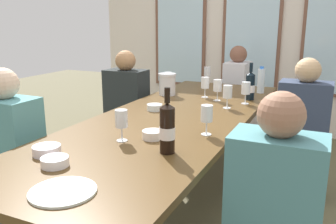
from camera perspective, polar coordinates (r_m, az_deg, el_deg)
The scene contains 24 objects.
ground_plane at distance 2.74m, azimuth 0.81°, elevation -15.78°, with size 12.00×12.00×0.00m, color brown.
back_wall_with_windows at distance 4.67m, azimuth 13.34°, elevation 14.88°, with size 4.17×0.10×2.90m.
dining_table at distance 2.47m, azimuth 0.87°, elevation -2.03°, with size 0.97×2.83×0.74m.
white_plate_0 at distance 1.45m, azimuth -16.37°, elevation -12.02°, with size 0.26×0.26×0.01m, color white.
metal_pitcher at distance 3.14m, azimuth -0.12°, elevation 4.46°, with size 0.16×0.16×0.19m.
wine_bottle_0 at distance 3.03m, azimuth 12.93°, elevation 4.08°, with size 0.08×0.08×0.30m.
wine_bottle_1 at distance 1.75m, azimuth -0.12°, elevation -2.58°, with size 0.08×0.08×0.33m.
tasting_bowl_0 at distance 2.61m, azimuth -2.14°, elevation 0.76°, with size 0.11×0.11×0.04m, color white.
tasting_bowl_1 at distance 1.99m, azimuth -2.47°, elevation -3.62°, with size 0.12×0.12×0.05m, color white.
tasting_bowl_2 at distance 1.85m, azimuth -18.73°, elevation -5.77°, with size 0.14×0.14×0.05m, color white.
tasting_bowl_3 at distance 1.70m, azimuth -17.55°, elevation -7.54°, with size 0.12×0.12×0.04m, color white.
water_bottle at distance 3.33m, azimuth 14.58°, elevation 4.87°, with size 0.06×0.06×0.24m.
wine_glass_0 at distance 3.05m, azimuth 5.92°, elevation 4.49°, with size 0.07×0.07×0.17m.
wine_glass_1 at distance 1.94m, azimuth -7.42°, elevation -1.31°, with size 0.07×0.07×0.17m.
wine_glass_2 at distance 3.34m, azimuth 0.01°, elevation 5.40°, with size 0.07×0.07×0.17m.
wine_glass_3 at distance 2.86m, azimuth 12.28°, elevation 3.65°, with size 0.07×0.07×0.17m.
wine_glass_4 at distance 2.93m, azimuth 7.89°, elevation 4.03°, with size 0.07×0.07×0.17m.
wine_glass_5 at distance 2.68m, azimuth 9.46°, elevation 3.11°, with size 0.07×0.07×0.17m.
wine_glass_6 at distance 3.75m, azimuth 6.27°, elevation 6.32°, with size 0.07×0.07×0.17m.
wine_glass_7 at distance 2.04m, azimuth 6.18°, elevation -0.35°, with size 0.07×0.07×0.17m.
seated_person_0 at distance 2.44m, azimuth -23.64°, elevation -7.25°, with size 0.38×0.24×1.11m.
seated_person_2 at distance 3.46m, azimuth -6.54°, elevation 0.04°, with size 0.38×0.24×1.11m.
seated_person_3 at distance 2.98m, azimuth 20.53°, elevation -3.15°, with size 0.38×0.24×1.11m.
seated_person_4 at distance 4.14m, azimuth 10.81°, elevation 2.23°, with size 0.24×0.38×1.11m.
Camera 1 is at (0.96, -2.17, 1.37)m, focal length 38.32 mm.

